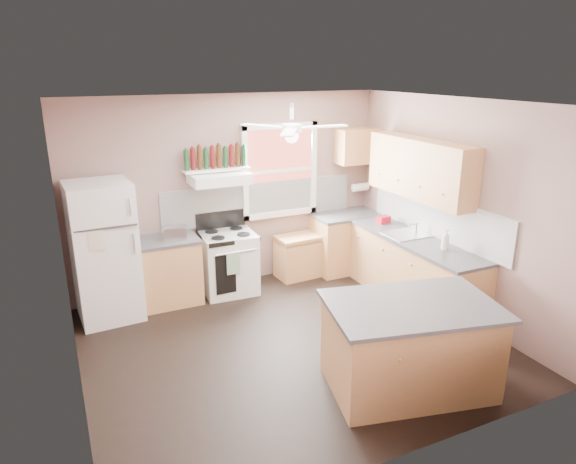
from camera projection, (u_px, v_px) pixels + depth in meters
name	position (u px, v px, depth m)	size (l,w,h in m)	color
floor	(291.00, 343.00, 5.91)	(4.50, 4.50, 0.00)	black
ceiling	(292.00, 103.00, 5.07)	(4.50, 4.50, 0.00)	white
wall_back	(230.00, 192.00, 7.23)	(4.50, 0.05, 2.70)	#83645D
wall_right	(455.00, 208.00, 6.41)	(0.05, 4.00, 2.70)	#83645D
wall_left	(62.00, 266.00, 4.57)	(0.05, 4.00, 2.70)	#83645D
backsplash_back	(261.00, 201.00, 7.44)	(2.90, 0.03, 0.55)	white
backsplash_right	(436.00, 216.00, 6.71)	(0.03, 2.60, 0.55)	white
window_view	(279.00, 171.00, 7.42)	(1.00, 0.02, 1.20)	brown
window_frame	(280.00, 171.00, 7.40)	(1.16, 0.07, 1.36)	white
refrigerator	(104.00, 252.00, 6.29)	(0.74, 0.72, 1.74)	white
base_cabinet_left	(164.00, 273.00, 6.81)	(0.90, 0.60, 0.86)	#B7834C
counter_left	(162.00, 241.00, 6.67)	(0.92, 0.62, 0.04)	#404042
toaster	(175.00, 233.00, 6.60)	(0.28, 0.16, 0.18)	silver
stove	(229.00, 263.00, 7.15)	(0.72, 0.64, 0.86)	white
range_hood	(219.00, 178.00, 6.82)	(0.78, 0.50, 0.14)	white
bottle_shelf	(216.00, 169.00, 6.89)	(0.90, 0.26, 0.03)	white
cart	(298.00, 256.00, 7.70)	(0.64, 0.43, 0.64)	#B7834C
base_cabinet_corner	(346.00, 243.00, 7.95)	(1.00, 0.60, 0.86)	#B7834C
base_cabinet_right	(414.00, 272.00, 6.82)	(0.60, 2.20, 0.86)	#B7834C
counter_corner	(347.00, 215.00, 7.81)	(1.02, 0.62, 0.04)	#404042
counter_right	(416.00, 240.00, 6.68)	(0.62, 2.22, 0.04)	#404042
sink	(406.00, 235.00, 6.85)	(0.55, 0.45, 0.03)	silver
faucet	(416.00, 228.00, 6.89)	(0.03, 0.03, 0.14)	silver
upper_cabinet_right	(420.00, 169.00, 6.63)	(0.33, 1.80, 0.76)	#B7834C
upper_cabinet_corner	(356.00, 146.00, 7.68)	(0.60, 0.33, 0.52)	#B7834C
paper_towel	(360.00, 187.00, 7.96)	(0.12, 0.12, 0.26)	white
island	(409.00, 348.00, 5.00)	(1.52, 0.96, 0.86)	#B7834C
island_top	(413.00, 306.00, 4.86)	(1.60, 1.05, 0.04)	#404042
ceiling_fan_hub	(292.00, 128.00, 5.15)	(0.20, 0.20, 0.08)	white
soap_bottle	(446.00, 240.00, 6.24)	(0.10, 0.10, 0.26)	silver
red_caddy	(383.00, 219.00, 7.34)	(0.18, 0.12, 0.10)	red
wine_bottles	(216.00, 158.00, 6.84)	(0.86, 0.06, 0.31)	#143819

